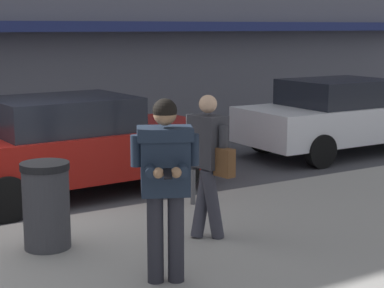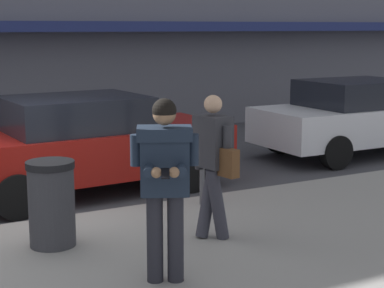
{
  "view_description": "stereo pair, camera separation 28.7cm",
  "coord_description": "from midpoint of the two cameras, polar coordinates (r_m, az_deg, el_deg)",
  "views": [
    {
      "loc": [
        -2.04,
        -8.04,
        2.6
      ],
      "look_at": [
        1.09,
        -2.87,
        1.49
      ],
      "focal_mm": 60.0,
      "sensor_mm": 36.0,
      "label": 1
    },
    {
      "loc": [
        -1.79,
        -8.19,
        2.6
      ],
      "look_at": [
        1.09,
        -2.87,
        1.49
      ],
      "focal_mm": 60.0,
      "sensor_mm": 36.0,
      "label": 2
    }
  ],
  "objects": [
    {
      "name": "parking_meter",
      "position": [
        8.86,
        1.84,
        -0.2
      ],
      "size": [
        0.12,
        0.18,
        1.27
      ],
      "color": "#4C4C51",
      "rests_on": "sidewalk"
    },
    {
      "name": "parked_sedan_far",
      "position": [
        13.57,
        15.33,
        2.37
      ],
      "size": [
        4.51,
        1.94,
        1.54
      ],
      "color": "silver",
      "rests_on": "ground"
    },
    {
      "name": "trash_bin",
      "position": [
        7.4,
        -11.29,
        -5.2
      ],
      "size": [
        0.55,
        0.55,
        0.98
      ],
      "color": "#38383D",
      "rests_on": "sidewalk"
    },
    {
      "name": "pedestrian_with_bag",
      "position": [
        7.39,
        3.06,
        -1.26
      ],
      "size": [
        0.38,
        0.72,
        1.7
      ],
      "color": "#33333D",
      "rests_on": "sidewalk"
    },
    {
      "name": "sidewalk",
      "position": [
        6.53,
        0.5,
        -12.39
      ],
      "size": [
        32.0,
        5.3,
        0.14
      ],
      "primitive_type": "cube",
      "color": "gray",
      "rests_on": "ground"
    },
    {
      "name": "curb_paint_line",
      "position": [
        9.05,
        -8.48,
        -6.39
      ],
      "size": [
        28.0,
        0.12,
        0.01
      ],
      "primitive_type": "cube",
      "color": "silver",
      "rests_on": "ground"
    },
    {
      "name": "parked_sedan_mid",
      "position": [
        10.17,
        -8.76,
        0.04
      ],
      "size": [
        4.59,
        2.12,
        1.54
      ],
      "color": "maroon",
      "rests_on": "ground"
    },
    {
      "name": "ground_plane",
      "position": [
        8.73,
        -14.58,
        -7.26
      ],
      "size": [
        80.0,
        80.0,
        0.0
      ],
      "primitive_type": "plane",
      "color": "#3D3D42"
    },
    {
      "name": "man_texting_on_phone",
      "position": [
        6.09,
        -1.09,
        -2.4
      ],
      "size": [
        0.62,
        0.65,
        1.81
      ],
      "color": "#23232B",
      "rests_on": "sidewalk"
    }
  ]
}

